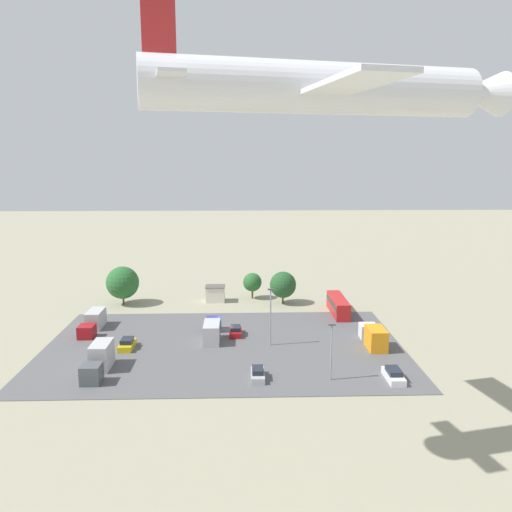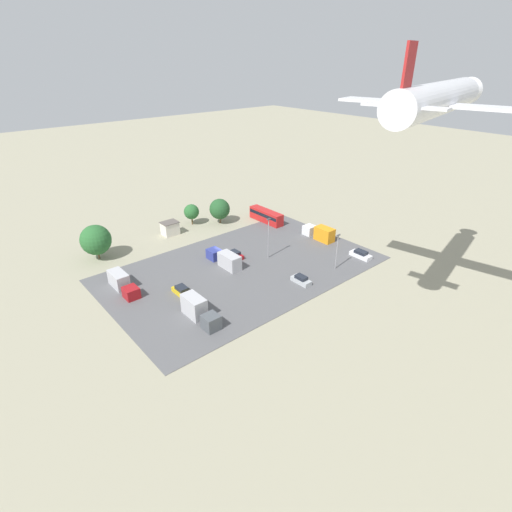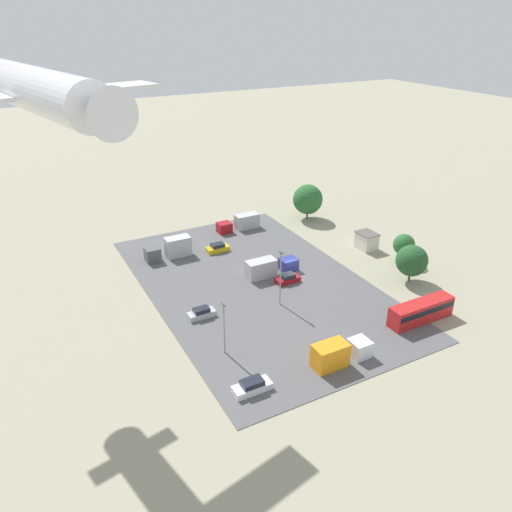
% 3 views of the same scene
% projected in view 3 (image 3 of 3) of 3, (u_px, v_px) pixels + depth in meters
% --- Properties ---
extents(ground_plane, '(400.00, 400.00, 0.00)m').
position_uv_depth(ground_plane, '(294.00, 275.00, 84.22)').
color(ground_plane, gray).
extents(parking_lot_surface, '(53.73, 33.30, 0.08)m').
position_uv_depth(parking_lot_surface, '(256.00, 284.00, 81.17)').
color(parking_lot_surface, '#565659').
rests_on(parking_lot_surface, ground).
extents(shed_building, '(3.91, 3.18, 3.17)m').
position_uv_depth(shed_building, '(367.00, 241.00, 92.88)').
color(shed_building, silver).
rests_on(shed_building, ground).
extents(bus, '(2.50, 10.40, 3.02)m').
position_uv_depth(bus, '(421.00, 311.00, 71.00)').
color(bus, red).
rests_on(bus, ground).
extents(parked_car_0, '(1.91, 4.01, 1.47)m').
position_uv_depth(parked_car_0, '(288.00, 279.00, 81.60)').
color(parked_car_0, maroon).
rests_on(parked_car_0, ground).
extents(parked_car_1, '(1.96, 4.19, 1.53)m').
position_uv_depth(parked_car_1, '(218.00, 248.00, 92.10)').
color(parked_car_1, gold).
rests_on(parked_car_1, ground).
extents(parked_car_2, '(1.94, 4.67, 1.49)m').
position_uv_depth(parked_car_2, '(252.00, 386.00, 58.15)').
color(parked_car_2, silver).
rests_on(parked_car_2, ground).
extents(parked_car_3, '(1.71, 4.04, 1.47)m').
position_uv_depth(parked_car_3, '(202.00, 313.00, 72.25)').
color(parked_car_3, '#ADB2B7').
rests_on(parked_car_3, ground).
extents(parked_truck_0, '(2.40, 8.83, 2.88)m').
position_uv_depth(parked_truck_0, '(241.00, 223.00, 101.23)').
color(parked_truck_0, maroon).
rests_on(parked_truck_0, ground).
extents(parked_truck_1, '(2.44, 9.24, 3.01)m').
position_uv_depth(parked_truck_1, '(269.00, 267.00, 83.51)').
color(parked_truck_1, navy).
rests_on(parked_truck_1, ground).
extents(parked_truck_2, '(2.55, 8.10, 3.18)m').
position_uv_depth(parked_truck_2, '(339.00, 353.00, 62.41)').
color(parked_truck_2, silver).
rests_on(parked_truck_2, ground).
extents(parked_truck_3, '(2.44, 8.32, 3.51)m').
position_uv_depth(parked_truck_3, '(171.00, 249.00, 89.57)').
color(parked_truck_3, '#4C5156').
rests_on(parked_truck_3, ground).
extents(tree_near_shed, '(5.16, 5.16, 6.38)m').
position_uv_depth(tree_near_shed, '(412.00, 261.00, 80.58)').
color(tree_near_shed, brown).
rests_on(tree_near_shed, ground).
extents(tree_apron_mid, '(6.31, 6.31, 7.50)m').
position_uv_depth(tree_apron_mid, '(308.00, 199.00, 105.21)').
color(tree_apron_mid, brown).
rests_on(tree_apron_mid, ground).
extents(tree_apron_far, '(3.78, 3.78, 5.28)m').
position_uv_depth(tree_apron_far, '(404.00, 245.00, 87.07)').
color(tree_apron_far, brown).
rests_on(tree_apron_far, ground).
extents(light_pole_lot_centre, '(0.90, 0.28, 8.82)m').
position_uv_depth(light_pole_lot_centre, '(280.00, 276.00, 73.55)').
color(light_pole_lot_centre, gray).
rests_on(light_pole_lot_centre, ground).
extents(light_pole_lot_edge, '(0.90, 0.28, 7.46)m').
position_uv_depth(light_pole_lot_edge, '(224.00, 326.00, 63.08)').
color(light_pole_lot_edge, gray).
rests_on(light_pole_lot_edge, ground).
extents(airplane, '(32.07, 25.81, 8.42)m').
position_uv_depth(airplane, '(36.00, 90.00, 45.96)').
color(airplane, white).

